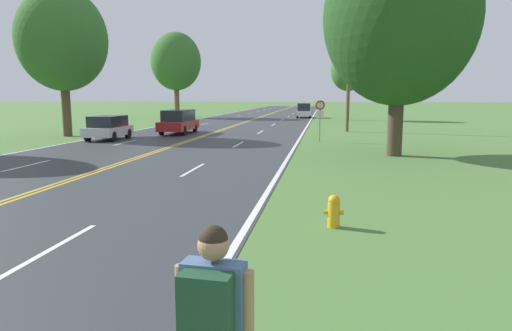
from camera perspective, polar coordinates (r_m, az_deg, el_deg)
name	(u,v)px	position (r m, az deg, el deg)	size (l,w,h in m)	color
hitchhiker_person	(213,318)	(3.61, -5.44, -18.46)	(0.62, 0.46, 1.82)	#475175
fire_hydrant	(334,211)	(9.80, 9.71, -5.59)	(0.42, 0.26, 0.70)	gold
traffic_sign	(320,110)	(27.71, 8.01, 6.83)	(0.60, 0.10, 2.49)	gray
utility_pole_midground	(349,66)	(35.99, 11.53, 12.10)	(1.80, 0.24, 9.65)	brown
tree_left_verge	(62,40)	(33.99, -23.08, 14.25)	(5.90, 5.90, 9.85)	brown
tree_behind_sign	(400,17)	(22.21, 17.58, 17.23)	(6.80, 6.80, 10.12)	#473828
tree_right_cluster	(349,70)	(53.05, 11.52, 11.56)	(4.02, 4.02, 7.87)	brown
tree_far_back	(176,62)	(58.96, -9.98, 12.68)	(6.20, 6.20, 10.54)	brown
car_silver_hatchback_nearest	(108,127)	(30.07, -17.99, 4.57)	(1.87, 3.61, 1.51)	black
car_red_suv_approaching	(179,121)	(33.80, -9.64, 5.49)	(1.90, 4.88, 1.74)	black
car_white_van_mid_near	(304,110)	(57.90, 5.99, 6.89)	(1.95, 4.33, 1.81)	black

